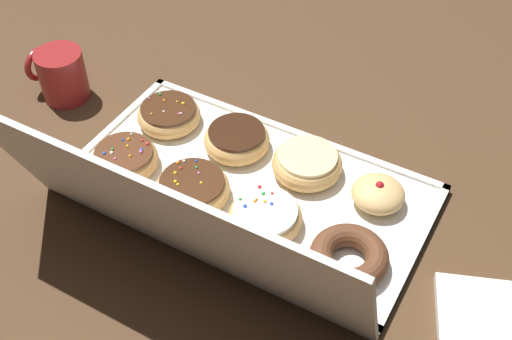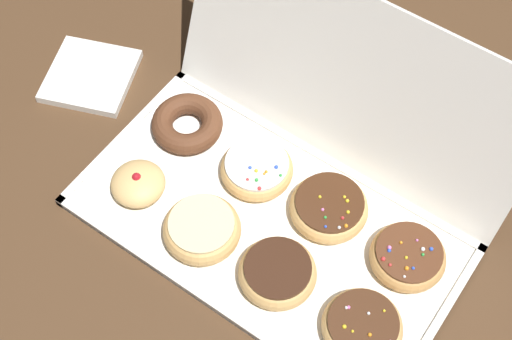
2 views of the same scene
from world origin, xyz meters
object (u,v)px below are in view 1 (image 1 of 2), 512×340
sprinkle_donut_3 (169,115)px  sprinkle_donut_7 (125,159)px  donut_box (249,186)px  chocolate_frosted_donut_2 (237,139)px  sprinkle_donut_5 (265,217)px  chocolate_cake_ring_donut_4 (349,257)px  jelly_filled_donut_0 (378,194)px  coffee_mug (61,74)px  glazed_ring_donut_1 (307,163)px  sprinkle_donut_6 (192,188)px  napkin_stack (490,323)px

sprinkle_donut_3 → sprinkle_donut_7: bearing=90.3°
donut_box → chocolate_frosted_donut_2: chocolate_frosted_donut_2 is taller
sprinkle_donut_5 → chocolate_cake_ring_donut_4: bearing=177.5°
jelly_filled_donut_0 → donut_box: bearing=18.4°
donut_box → coffee_mug: coffee_mug is taller
glazed_ring_donut_1 → chocolate_frosted_donut_2: same height
sprinkle_donut_6 → chocolate_frosted_donut_2: bearing=-91.3°
glazed_ring_donut_1 → jelly_filled_donut_0: bearing=177.3°
chocolate_frosted_donut_2 → sprinkle_donut_7: 0.19m
sprinkle_donut_7 → napkin_stack: sprinkle_donut_7 is taller
sprinkle_donut_3 → napkin_stack: bearing=168.4°
donut_box → coffee_mug: (0.42, -0.04, 0.04)m
chocolate_frosted_donut_2 → sprinkle_donut_3: size_ratio=1.00×
donut_box → sprinkle_donut_5: (-0.06, 0.06, 0.02)m
chocolate_cake_ring_donut_4 → sprinkle_donut_7: sprinkle_donut_7 is taller
glazed_ring_donut_1 → napkin_stack: bearing=158.7°
sprinkle_donut_6 → sprinkle_donut_7: (0.13, -0.00, -0.00)m
sprinkle_donut_5 → coffee_mug: (0.48, -0.10, 0.02)m
chocolate_cake_ring_donut_4 → coffee_mug: 0.63m
chocolate_cake_ring_donut_4 → napkin_stack: bearing=-178.5°
chocolate_frosted_donut_2 → coffee_mug: (0.36, 0.02, 0.02)m
donut_box → glazed_ring_donut_1: size_ratio=4.95×
jelly_filled_donut_0 → chocolate_frosted_donut_2: (0.25, 0.00, 0.00)m
chocolate_cake_ring_donut_4 → sprinkle_donut_6: sprinkle_donut_6 is taller
coffee_mug → donut_box: bearing=174.5°
coffee_mug → napkin_stack: (-0.83, 0.10, -0.04)m
sprinkle_donut_3 → coffee_mug: (0.22, 0.02, 0.02)m
chocolate_cake_ring_donut_4 → sprinkle_donut_7: bearing=-0.4°
glazed_ring_donut_1 → sprinkle_donut_5: 0.13m
donut_box → sprinkle_donut_7: (0.20, 0.06, 0.02)m
sprinkle_donut_7 → coffee_mug: coffee_mug is taller
jelly_filled_donut_0 → sprinkle_donut_7: bearing=18.2°
coffee_mug → napkin_stack: coffee_mug is taller
chocolate_cake_ring_donut_4 → sprinkle_donut_5: (0.14, -0.01, 0.00)m
sprinkle_donut_5 → coffee_mug: bearing=-11.9°
sprinkle_donut_7 → sprinkle_donut_5: bearing=-179.3°
sprinkle_donut_3 → donut_box: bearing=162.6°
jelly_filled_donut_0 → glazed_ring_donut_1: (0.12, -0.01, 0.00)m
donut_box → jelly_filled_donut_0: bearing=-161.6°
sprinkle_donut_3 → coffee_mug: coffee_mug is taller
napkin_stack → sprinkle_donut_6: bearing=0.6°
jelly_filled_donut_0 → coffee_mug: size_ratio=0.78×
donut_box → sprinkle_donut_6: sprinkle_donut_6 is taller
chocolate_cake_ring_donut_4 → sprinkle_donut_6: 0.27m
donut_box → glazed_ring_donut_1: (-0.07, -0.07, 0.03)m
chocolate_frosted_donut_2 → sprinkle_donut_5: (-0.12, 0.12, -0.00)m
donut_box → sprinkle_donut_6: 0.10m
donut_box → chocolate_cake_ring_donut_4: (-0.20, 0.07, 0.02)m
sprinkle_donut_7 → coffee_mug: 0.25m
sprinkle_donut_3 → sprinkle_donut_5: (-0.26, 0.12, 0.00)m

